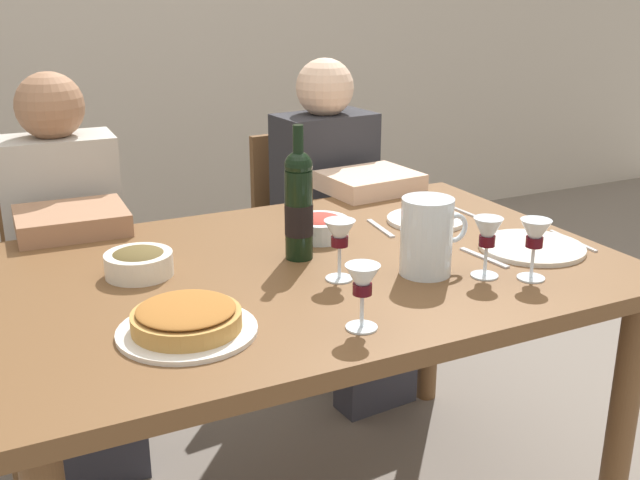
% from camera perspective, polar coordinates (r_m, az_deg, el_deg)
% --- Properties ---
extents(dining_table, '(1.50, 1.00, 0.76)m').
position_cam_1_polar(dining_table, '(1.86, -1.13, -4.47)').
color(dining_table, brown).
rests_on(dining_table, ground).
extents(wine_bottle, '(0.07, 0.07, 0.33)m').
position_cam_1_polar(wine_bottle, '(1.83, -1.61, 2.66)').
color(wine_bottle, black).
rests_on(wine_bottle, dining_table).
extents(water_pitcher, '(0.17, 0.12, 0.18)m').
position_cam_1_polar(water_pitcher, '(1.76, 8.03, -0.06)').
color(water_pitcher, silver).
rests_on(water_pitcher, dining_table).
extents(baked_tart, '(0.27, 0.27, 0.06)m').
position_cam_1_polar(baked_tart, '(1.49, -9.99, -5.95)').
color(baked_tart, white).
rests_on(baked_tart, dining_table).
extents(salad_bowl, '(0.15, 0.15, 0.06)m').
position_cam_1_polar(salad_bowl, '(2.00, -0.01, 1.05)').
color(salad_bowl, silver).
rests_on(salad_bowl, dining_table).
extents(olive_bowl, '(0.16, 0.16, 0.06)m').
position_cam_1_polar(olive_bowl, '(1.80, -13.46, -1.60)').
color(olive_bowl, silver).
rests_on(olive_bowl, dining_table).
extents(wine_glass_left_diner, '(0.07, 0.07, 0.14)m').
position_cam_1_polar(wine_glass_left_diner, '(1.77, 15.84, 0.22)').
color(wine_glass_left_diner, silver).
rests_on(wine_glass_left_diner, dining_table).
extents(wine_glass_right_diner, '(0.07, 0.07, 0.13)m').
position_cam_1_polar(wine_glass_right_diner, '(1.47, 3.21, -3.30)').
color(wine_glass_right_diner, silver).
rests_on(wine_glass_right_diner, dining_table).
extents(wine_glass_centre, '(0.07, 0.07, 0.14)m').
position_cam_1_polar(wine_glass_centre, '(1.76, 12.47, 0.33)').
color(wine_glass_centre, silver).
rests_on(wine_glass_centre, dining_table).
extents(wine_glass_spare, '(0.07, 0.07, 0.14)m').
position_cam_1_polar(wine_glass_spare, '(1.70, 1.49, 0.24)').
color(wine_glass_spare, silver).
rests_on(wine_glass_spare, dining_table).
extents(dinner_plate_left_setting, '(0.27, 0.27, 0.01)m').
position_cam_1_polar(dinner_plate_left_setting, '(2.00, 15.62, -0.53)').
color(dinner_plate_left_setting, silver).
rests_on(dinner_plate_left_setting, dining_table).
extents(dinner_plate_right_setting, '(0.22, 0.22, 0.01)m').
position_cam_1_polar(dinner_plate_right_setting, '(2.17, 7.98, 1.52)').
color(dinner_plate_right_setting, white).
rests_on(dinner_plate_right_setting, dining_table).
extents(fork_left_setting, '(0.03, 0.16, 0.00)m').
position_cam_1_polar(fork_left_setting, '(1.91, 12.22, -1.30)').
color(fork_left_setting, silver).
rests_on(fork_left_setting, dining_table).
extents(knife_left_setting, '(0.02, 0.18, 0.00)m').
position_cam_1_polar(knife_left_setting, '(2.09, 18.46, -0.05)').
color(knife_left_setting, silver).
rests_on(knife_left_setting, dining_table).
extents(knife_right_setting, '(0.02, 0.18, 0.00)m').
position_cam_1_polar(knife_right_setting, '(2.25, 11.14, 1.93)').
color(knife_right_setting, silver).
rests_on(knife_right_setting, dining_table).
extents(spoon_right_setting, '(0.03, 0.16, 0.00)m').
position_cam_1_polar(spoon_right_setting, '(2.09, 4.56, 0.89)').
color(spoon_right_setting, silver).
rests_on(spoon_right_setting, dining_table).
extents(chair_left, '(0.41, 0.41, 0.87)m').
position_cam_1_polar(chair_left, '(2.64, -18.59, -2.28)').
color(chair_left, brown).
rests_on(chair_left, ground).
extents(diner_left, '(0.35, 0.51, 1.16)m').
position_cam_1_polar(diner_left, '(2.38, -18.22, -1.49)').
color(diner_left, '#B7B2A8').
rests_on(diner_left, ground).
extents(chair_right, '(0.43, 0.43, 0.87)m').
position_cam_1_polar(chair_right, '(2.87, -0.86, 0.47)').
color(chair_right, brown).
rests_on(chair_right, ground).
extents(diner_right, '(0.36, 0.53, 1.16)m').
position_cam_1_polar(diner_right, '(2.64, 1.66, 1.52)').
color(diner_right, '#2D2D33').
rests_on(diner_right, ground).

